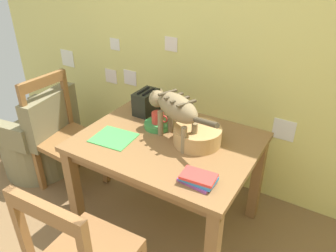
{
  "coord_description": "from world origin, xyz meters",
  "views": [
    {
      "loc": [
        0.91,
        -0.09,
        1.84
      ],
      "look_at": [
        -0.02,
        1.45,
        0.82
      ],
      "focal_mm": 35.27,
      "sensor_mm": 36.0,
      "label": 1
    }
  ],
  "objects_px": {
    "cat": "(174,108)",
    "coffee_mug": "(158,118)",
    "saucer_bowl": "(158,125)",
    "book_stack": "(198,179)",
    "magazine": "(114,138)",
    "wicker_armchair": "(39,143)",
    "dining_table": "(168,151)",
    "toaster": "(146,102)",
    "wooden_chair_far": "(64,137)",
    "wicker_basket": "(197,135)"
  },
  "relations": [
    {
      "from": "cat",
      "to": "coffee_mug",
      "type": "xyz_separation_m",
      "value": [
        -0.17,
        0.08,
        -0.15
      ]
    },
    {
      "from": "saucer_bowl",
      "to": "book_stack",
      "type": "distance_m",
      "value": 0.63
    },
    {
      "from": "coffee_mug",
      "to": "magazine",
      "type": "height_order",
      "value": "coffee_mug"
    },
    {
      "from": "wicker_armchair",
      "to": "book_stack",
      "type": "bearing_deg",
      "value": -106.76
    },
    {
      "from": "cat",
      "to": "magazine",
      "type": "height_order",
      "value": "cat"
    },
    {
      "from": "dining_table",
      "to": "saucer_bowl",
      "type": "height_order",
      "value": "saucer_bowl"
    },
    {
      "from": "toaster",
      "to": "wooden_chair_far",
      "type": "bearing_deg",
      "value": -154.86
    },
    {
      "from": "coffee_mug",
      "to": "wooden_chair_far",
      "type": "bearing_deg",
      "value": -169.75
    },
    {
      "from": "cat",
      "to": "toaster",
      "type": "height_order",
      "value": "cat"
    },
    {
      "from": "cat",
      "to": "saucer_bowl",
      "type": "bearing_deg",
      "value": 90.0
    },
    {
      "from": "wooden_chair_far",
      "to": "dining_table",
      "type": "bearing_deg",
      "value": 96.39
    },
    {
      "from": "cat",
      "to": "coffee_mug",
      "type": "height_order",
      "value": "cat"
    },
    {
      "from": "toaster",
      "to": "wooden_chair_far",
      "type": "distance_m",
      "value": 0.76
    },
    {
      "from": "dining_table",
      "to": "wicker_armchair",
      "type": "distance_m",
      "value": 1.37
    },
    {
      "from": "toaster",
      "to": "coffee_mug",
      "type": "bearing_deg",
      "value": -36.14
    },
    {
      "from": "toaster",
      "to": "wicker_armchair",
      "type": "relative_size",
      "value": 0.26
    },
    {
      "from": "coffee_mug",
      "to": "wooden_chair_far",
      "type": "height_order",
      "value": "wooden_chair_far"
    },
    {
      "from": "dining_table",
      "to": "saucer_bowl",
      "type": "relative_size",
      "value": 6.03
    },
    {
      "from": "magazine",
      "to": "wooden_chair_far",
      "type": "height_order",
      "value": "wooden_chair_far"
    },
    {
      "from": "book_stack",
      "to": "dining_table",
      "type": "bearing_deg",
      "value": 141.22
    },
    {
      "from": "saucer_bowl",
      "to": "wicker_basket",
      "type": "bearing_deg",
      "value": -7.05
    },
    {
      "from": "wooden_chair_far",
      "to": "cat",
      "type": "bearing_deg",
      "value": 97.63
    },
    {
      "from": "dining_table",
      "to": "magazine",
      "type": "xyz_separation_m",
      "value": [
        -0.31,
        -0.17,
        0.1
      ]
    },
    {
      "from": "toaster",
      "to": "wicker_armchair",
      "type": "xyz_separation_m",
      "value": [
        -0.99,
        -0.26,
        -0.53
      ]
    },
    {
      "from": "saucer_bowl",
      "to": "wicker_armchair",
      "type": "xyz_separation_m",
      "value": [
        -1.18,
        -0.12,
        -0.47
      ]
    },
    {
      "from": "toaster",
      "to": "saucer_bowl",
      "type": "bearing_deg",
      "value": -36.64
    },
    {
      "from": "cat",
      "to": "wicker_basket",
      "type": "bearing_deg",
      "value": -51.27
    },
    {
      "from": "cat",
      "to": "wooden_chair_far",
      "type": "bearing_deg",
      "value": 117.94
    },
    {
      "from": "book_stack",
      "to": "cat",
      "type": "bearing_deg",
      "value": 136.37
    },
    {
      "from": "saucer_bowl",
      "to": "cat",
      "type": "bearing_deg",
      "value": -23.97
    },
    {
      "from": "wicker_basket",
      "to": "saucer_bowl",
      "type": "bearing_deg",
      "value": 172.95
    },
    {
      "from": "dining_table",
      "to": "cat",
      "type": "distance_m",
      "value": 0.32
    },
    {
      "from": "magazine",
      "to": "wicker_basket",
      "type": "bearing_deg",
      "value": 20.29
    },
    {
      "from": "dining_table",
      "to": "toaster",
      "type": "distance_m",
      "value": 0.45
    },
    {
      "from": "coffee_mug",
      "to": "wooden_chair_far",
      "type": "relative_size",
      "value": 0.13
    },
    {
      "from": "cat",
      "to": "toaster",
      "type": "bearing_deg",
      "value": 83.0
    },
    {
      "from": "dining_table",
      "to": "book_stack",
      "type": "height_order",
      "value": "book_stack"
    },
    {
      "from": "wicker_basket",
      "to": "cat",
      "type": "bearing_deg",
      "value": -165.24
    },
    {
      "from": "coffee_mug",
      "to": "toaster",
      "type": "distance_m",
      "value": 0.24
    },
    {
      "from": "cat",
      "to": "saucer_bowl",
      "type": "distance_m",
      "value": 0.28
    },
    {
      "from": "magazine",
      "to": "wicker_armchair",
      "type": "relative_size",
      "value": 0.33
    },
    {
      "from": "coffee_mug",
      "to": "wicker_armchair",
      "type": "distance_m",
      "value": 1.3
    },
    {
      "from": "magazine",
      "to": "book_stack",
      "type": "distance_m",
      "value": 0.68
    },
    {
      "from": "magazine",
      "to": "wicker_basket",
      "type": "xyz_separation_m",
      "value": [
        0.49,
        0.23,
        0.05
      ]
    },
    {
      "from": "wicker_basket",
      "to": "wicker_armchair",
      "type": "bearing_deg",
      "value": -176.88
    },
    {
      "from": "coffee_mug",
      "to": "magazine",
      "type": "xyz_separation_m",
      "value": [
        -0.17,
        -0.27,
        -0.07
      ]
    },
    {
      "from": "magazine",
      "to": "wicker_basket",
      "type": "height_order",
      "value": "wicker_basket"
    },
    {
      "from": "toaster",
      "to": "wooden_chair_far",
      "type": "height_order",
      "value": "wooden_chair_far"
    },
    {
      "from": "book_stack",
      "to": "wooden_chair_far",
      "type": "xyz_separation_m",
      "value": [
        -1.3,
        0.24,
        -0.28
      ]
    },
    {
      "from": "dining_table",
      "to": "book_stack",
      "type": "distance_m",
      "value": 0.47
    }
  ]
}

